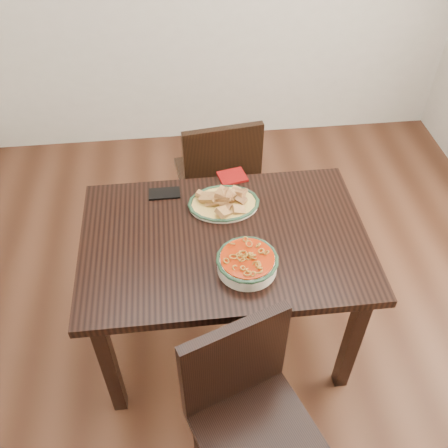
{
  "coord_description": "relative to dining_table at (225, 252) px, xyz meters",
  "views": [
    {
      "loc": [
        -0.27,
        -1.59,
        2.29
      ],
      "look_at": [
        -0.11,
        -0.1,
        0.81
      ],
      "focal_mm": 40.0,
      "sensor_mm": 36.0,
      "label": 1
    }
  ],
  "objects": [
    {
      "name": "fish_plate",
      "position": [
        0.02,
        0.2,
        0.14
      ],
      "size": [
        0.32,
        0.25,
        0.11
      ],
      "color": "beige",
      "rests_on": "dining_table"
    },
    {
      "name": "noodle_bowl",
      "position": [
        0.07,
        -0.18,
        0.14
      ],
      "size": [
        0.25,
        0.25,
        0.08
      ],
      "color": "white",
      "rests_on": "dining_table"
    },
    {
      "name": "floor",
      "position": [
        0.11,
        0.12,
        -0.65
      ],
      "size": [
        3.5,
        3.5,
        0.0
      ],
      "primitive_type": "plane",
      "color": "#3A1F12",
      "rests_on": "ground"
    },
    {
      "name": "chair_far",
      "position": [
        0.05,
        0.72,
        -0.16
      ],
      "size": [
        0.47,
        0.47,
        0.89
      ],
      "rotation": [
        0.0,
        0.0,
        3.27
      ],
      "color": "black",
      "rests_on": "ground"
    },
    {
      "name": "smartphone",
      "position": [
        -0.25,
        0.31,
        0.1
      ],
      "size": [
        0.15,
        0.08,
        0.01
      ],
      "primitive_type": "cube",
      "rotation": [
        0.0,
        0.0,
        0.0
      ],
      "color": "black",
      "rests_on": "dining_table"
    },
    {
      "name": "chair_near",
      "position": [
        0.01,
        -0.65,
        -0.16
      ],
      "size": [
        0.54,
        0.54,
        0.89
      ],
      "rotation": [
        0.0,
        0.0,
        0.36
      ],
      "color": "black",
      "rests_on": "ground"
    },
    {
      "name": "napkin",
      "position": [
        0.08,
        0.4,
        0.1
      ],
      "size": [
        0.15,
        0.13,
        0.01
      ],
      "primitive_type": "cube",
      "rotation": [
        0.0,
        0.0,
        0.21
      ],
      "color": "maroon",
      "rests_on": "dining_table"
    },
    {
      "name": "dining_table",
      "position": [
        0.0,
        0.0,
        0.0
      ],
      "size": [
        1.23,
        0.82,
        0.75
      ],
      "color": "black",
      "rests_on": "ground"
    }
  ]
}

